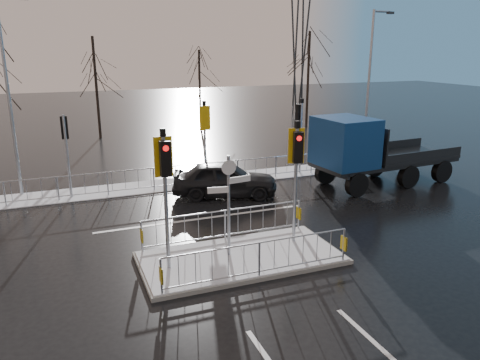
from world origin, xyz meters
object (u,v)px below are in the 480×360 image
object	(u,v)px
street_lamp_left	(10,90)
flatbed_truck	(362,150)
car_far_lane	(225,179)
street_lamp_right	(370,83)
traffic_island	(240,248)

from	to	relation	value
street_lamp_left	flatbed_truck	bearing A→B (deg)	-16.81
car_far_lane	street_lamp_left	bearing A→B (deg)	86.94
street_lamp_right	street_lamp_left	world-z (taller)	street_lamp_left
traffic_island	flatbed_truck	xyz separation A→B (m)	(7.93, 5.16, 1.33)
traffic_island	street_lamp_right	bearing A→B (deg)	38.73
car_far_lane	street_lamp_left	xyz separation A→B (m)	(-8.12, 3.39, 3.74)
car_far_lane	flatbed_truck	size ratio (longest dim) A/B	0.62
car_far_lane	street_lamp_left	size ratio (longest dim) A/B	0.54
car_far_lane	street_lamp_right	distance (m)	9.89
car_far_lane	traffic_island	bearing A→B (deg)	-175.97
street_lamp_left	car_far_lane	bearing A→B (deg)	-22.64
street_lamp_right	car_far_lane	bearing A→B (deg)	-164.97
traffic_island	flatbed_truck	size ratio (longest dim) A/B	0.84
street_lamp_right	flatbed_truck	bearing A→B (deg)	-128.56
street_lamp_right	street_lamp_left	xyz separation A→B (m)	(-17.00, 1.00, 0.10)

